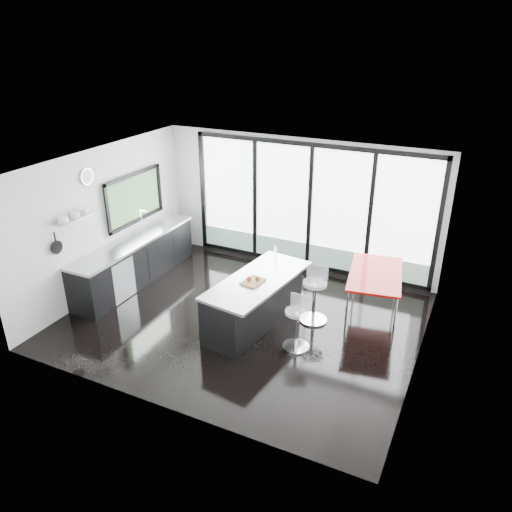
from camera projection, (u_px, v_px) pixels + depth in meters
The scene contains 11 objects.
floor at pixel (244, 319), 8.95m from camera, with size 6.00×5.00×0.00m, color black.
ceiling at pixel (242, 166), 7.78m from camera, with size 6.00×5.00×0.00m, color white.
wall_back at pixel (309, 213), 10.33m from camera, with size 6.00×0.09×2.80m.
wall_front at pixel (153, 320), 6.32m from camera, with size 6.00×0.00×2.80m, color silver.
wall_left at pixel (113, 209), 9.69m from camera, with size 0.26×5.00×2.80m.
wall_right at pixel (428, 285), 7.19m from camera, with size 0.00×5.00×2.80m, color silver.
counter_cabinets at pixel (135, 260), 10.14m from camera, with size 0.69×3.24×1.36m.
island at pixel (254, 300), 8.66m from camera, with size 1.21×2.30×1.17m.
bar_stool_near at pixel (296, 329), 8.03m from camera, with size 0.44×0.44×0.70m, color silver.
bar_stool_far at pixel (314, 301), 8.76m from camera, with size 0.49×0.49×0.78m, color silver.
red_table at pixel (373, 294), 8.95m from camera, with size 0.89×1.56×0.84m, color #970805.
Camera 1 is at (3.51, -6.80, 4.79)m, focal length 35.00 mm.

